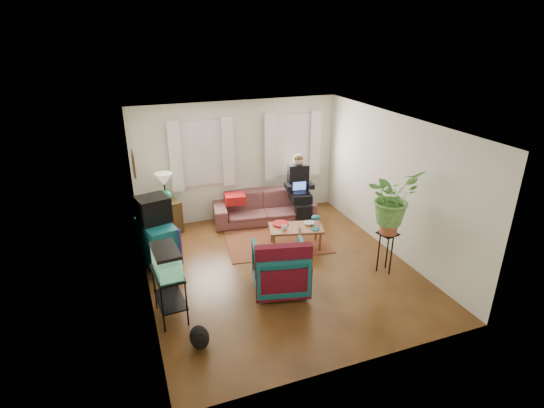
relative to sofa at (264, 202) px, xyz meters
name	(u,v)px	position (x,y,z in m)	size (l,w,h in m)	color
floor	(280,269)	(-0.42, -2.05, -0.43)	(4.50, 5.00, 0.01)	#4F2B14
ceiling	(281,124)	(-0.42, -2.05, 2.17)	(4.50, 5.00, 0.01)	white
wall_back	(238,161)	(-0.42, 0.45, 0.87)	(4.50, 0.01, 2.60)	silver
wall_front	(359,278)	(-0.42, -4.55, 0.87)	(4.50, 0.01, 2.60)	silver
wall_left	(141,222)	(-2.67, -2.05, 0.87)	(0.01, 5.00, 2.60)	silver
wall_right	(394,185)	(1.83, -2.05, 0.87)	(0.01, 5.00, 2.60)	silver
window_left	(202,153)	(-1.22, 0.43, 1.12)	(1.08, 0.04, 1.38)	white
window_right	(292,145)	(0.83, 0.43, 1.12)	(1.08, 0.04, 1.38)	white
curtains_left	(202,154)	(-1.22, 0.35, 1.12)	(1.36, 0.06, 1.50)	white
curtains_right	(293,145)	(0.83, 0.35, 1.12)	(1.36, 0.06, 1.50)	white
picture_frame	(134,164)	(-2.64, -1.20, 1.52)	(0.04, 0.32, 0.40)	#3D2616
area_rug	(276,239)	(-0.08, -0.97, -0.42)	(2.00, 1.60, 0.01)	brown
sofa	(264,202)	(0.00, 0.00, 0.00)	(2.21, 0.87, 0.86)	brown
seated_person	(299,190)	(0.79, -0.12, 0.23)	(0.55, 0.68, 1.31)	black
side_table	(168,217)	(-2.07, 0.15, -0.09)	(0.47, 0.47, 0.69)	#3D2B16
table_lamp	(165,188)	(-2.07, 0.15, 0.55)	(0.35, 0.35, 0.63)	white
dresser	(158,244)	(-2.41, -1.17, -0.01)	(0.47, 0.94, 0.85)	navy
crt_tv	(153,209)	(-2.42, -1.08, 0.64)	(0.52, 0.47, 0.45)	black
aquarium_stand	(170,295)	(-2.42, -2.75, -0.05)	(0.38, 0.68, 0.76)	black
aquarium	(166,261)	(-2.42, -2.75, 0.53)	(0.34, 0.62, 0.40)	#7FD899
black_cat	(199,335)	(-2.16, -3.51, -0.26)	(0.26, 0.40, 0.34)	black
armchair	(280,266)	(-0.65, -2.63, 0.00)	(0.84, 0.79, 0.87)	#135274
serape_throw	(284,267)	(-0.73, -2.96, 0.18)	(0.87, 0.20, 0.72)	#9E0A0A
coffee_table	(296,237)	(0.17, -1.38, -0.22)	(1.02, 0.56, 0.42)	brown
cup_a	(285,228)	(-0.08, -1.41, 0.04)	(0.12, 0.12, 0.09)	white
cup_b	(300,229)	(0.17, -1.55, 0.03)	(0.09, 0.09, 0.09)	beige
bowl	(309,223)	(0.46, -1.36, 0.02)	(0.20, 0.20, 0.05)	white
snack_tray	(281,224)	(-0.07, -1.17, 0.01)	(0.32, 0.32, 0.04)	#B21414
birdcage	(315,222)	(0.47, -1.60, 0.14)	(0.17, 0.17, 0.30)	#115B6B
plant_stand	(386,252)	(1.28, -2.76, -0.06)	(0.32, 0.32, 0.75)	black
potted_plant	(391,205)	(1.28, -2.76, 0.83)	(0.85, 0.74, 0.95)	#599947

